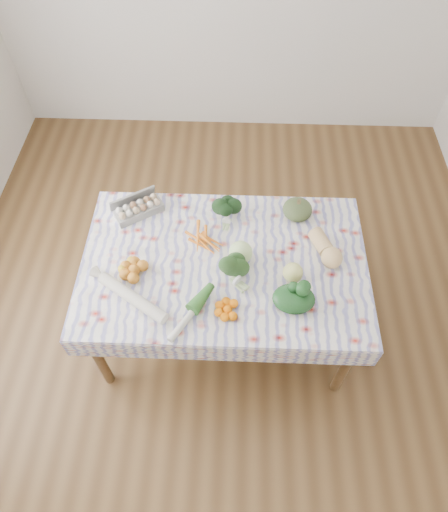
{
  "coord_description": "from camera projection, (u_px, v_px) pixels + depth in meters",
  "views": [
    {
      "loc": [
        0.06,
        -1.52,
        2.92
      ],
      "look_at": [
        0.0,
        0.0,
        0.82
      ],
      "focal_mm": 32.0,
      "sensor_mm": 36.0,
      "label": 1
    }
  ],
  "objects": [
    {
      "name": "grapefruit",
      "position": [
        293.0,
        272.0,
        2.53
      ],
      "size": [
        0.14,
        0.14,
        0.11
      ],
      "primitive_type": "sphere",
      "rotation": [
        0.0,
        0.0,
        -0.22
      ],
      "color": "#ECF080",
      "rests_on": "tablecloth"
    },
    {
      "name": "daikon",
      "position": [
        133.0,
        298.0,
        2.46
      ],
      "size": [
        0.43,
        0.32,
        0.07
      ],
      "primitive_type": "cylinder",
      "rotation": [
        1.57,
        0.0,
        0.98
      ],
      "color": "beige",
      "rests_on": "tablecloth"
    },
    {
      "name": "carrot_bunch",
      "position": [
        203.0,
        240.0,
        2.71
      ],
      "size": [
        0.25,
        0.24,
        0.04
      ],
      "primitive_type": "cube",
      "rotation": [
        0.0,
        0.0,
        0.36
      ],
      "color": "orange",
      "rests_on": "tablecloth"
    },
    {
      "name": "kabocha_squash",
      "position": [
        297.0,
        209.0,
        2.8
      ],
      "size": [
        0.23,
        0.23,
        0.12
      ],
      "primitive_type": "ellipsoid",
      "rotation": [
        0.0,
        0.0,
        0.34
      ],
      "color": "#43542D",
      "rests_on": "tablecloth"
    },
    {
      "name": "dining_table",
      "position": [
        224.0,
        270.0,
        2.71
      ],
      "size": [
        1.6,
        1.0,
        0.75
      ],
      "color": "brown",
      "rests_on": "ground"
    },
    {
      "name": "tablecloth",
      "position": [
        224.0,
        262.0,
        2.65
      ],
      "size": [
        1.66,
        1.06,
        0.01
      ],
      "primitive_type": "cube",
      "color": "white",
      "rests_on": "dining_table"
    },
    {
      "name": "broccoli",
      "position": [
        231.0,
        273.0,
        2.53
      ],
      "size": [
        0.22,
        0.22,
        0.11
      ],
      "primitive_type": "ellipsoid",
      "rotation": [
        0.0,
        0.0,
        0.79
      ],
      "color": "#295221",
      "rests_on": "tablecloth"
    },
    {
      "name": "cabbage",
      "position": [
        241.0,
        253.0,
        2.6
      ],
      "size": [
        0.16,
        0.16,
        0.14
      ],
      "primitive_type": "sphere",
      "rotation": [
        0.0,
        0.0,
        0.16
      ],
      "color": "#BFE18E",
      "rests_on": "tablecloth"
    },
    {
      "name": "egg_carton",
      "position": [
        139.0,
        210.0,
        2.82
      ],
      "size": [
        0.32,
        0.26,
        0.08
      ],
      "primitive_type": "cube",
      "rotation": [
        0.0,
        0.0,
        0.56
      ],
      "color": "#999994",
      "rests_on": "tablecloth"
    },
    {
      "name": "butternut_squash",
      "position": [
        326.0,
        248.0,
        2.63
      ],
      "size": [
        0.21,
        0.29,
        0.12
      ],
      "primitive_type": "ellipsoid",
      "rotation": [
        0.0,
        0.0,
        0.39
      ],
      "color": "#DCB26F",
      "rests_on": "tablecloth"
    },
    {
      "name": "mandarin_cluster",
      "position": [
        228.0,
        309.0,
        2.43
      ],
      "size": [
        0.17,
        0.17,
        0.05
      ],
      "primitive_type": "cube",
      "rotation": [
        0.0,
        0.0,
        -0.04
      ],
      "color": "orange",
      "rests_on": "tablecloth"
    },
    {
      "name": "ground",
      "position": [
        224.0,
        323.0,
        3.26
      ],
      "size": [
        4.5,
        4.5,
        0.0
      ],
      "primitive_type": "plane",
      "color": "#54391D",
      "rests_on": "ground"
    },
    {
      "name": "kale_bunch",
      "position": [
        227.0,
        213.0,
        2.78
      ],
      "size": [
        0.16,
        0.14,
        0.13
      ],
      "primitive_type": "ellipsoid",
      "rotation": [
        0.0,
        0.0,
        -0.11
      ],
      "color": "#153314",
      "rests_on": "tablecloth"
    },
    {
      "name": "orange_cluster",
      "position": [
        134.0,
        270.0,
        2.57
      ],
      "size": [
        0.29,
        0.29,
        0.07
      ],
      "primitive_type": "cube",
      "rotation": [
        0.0,
        0.0,
        -0.43
      ],
      "color": "orange",
      "rests_on": "tablecloth"
    },
    {
      "name": "spinach_bag",
      "position": [
        294.0,
        299.0,
        2.44
      ],
      "size": [
        0.25,
        0.21,
        0.1
      ],
      "primitive_type": "ellipsoid",
      "rotation": [
        0.0,
        0.0,
        -0.1
      ],
      "color": "#143816",
      "rests_on": "tablecloth"
    },
    {
      "name": "leek",
      "position": [
        191.0,
        314.0,
        2.42
      ],
      "size": [
        0.23,
        0.34,
        0.04
      ],
      "primitive_type": "cylinder",
      "rotation": [
        1.57,
        0.0,
        -0.55
      ],
      "color": "silver",
      "rests_on": "tablecloth"
    }
  ]
}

